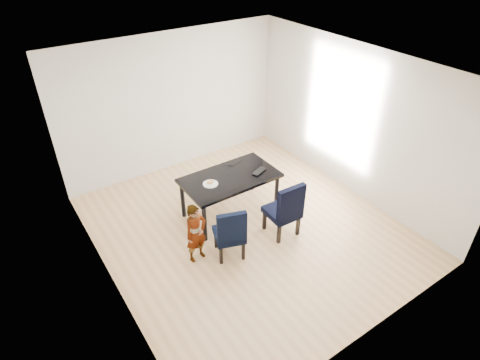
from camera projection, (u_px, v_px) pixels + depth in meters
floor at (247, 228)px, 6.72m from camera, size 4.50×5.00×0.01m
ceiling at (249, 69)px, 5.22m from camera, size 4.50×5.00×0.01m
wall_back at (173, 103)px, 7.69m from camera, size 4.50×0.01×2.70m
wall_front at (383, 258)px, 4.25m from camera, size 4.50×0.01×2.70m
wall_left at (97, 211)px, 4.92m from camera, size 0.01×5.00×2.70m
wall_right at (353, 122)px, 7.02m from camera, size 0.01×5.00×2.70m
dining_table at (230, 195)px, 6.86m from camera, size 1.60×0.90×0.75m
chair_left at (229, 230)px, 5.97m from camera, size 0.56×0.57×0.91m
chair_right at (282, 207)px, 6.36m from camera, size 0.50×0.52×1.00m
child at (196, 233)px, 5.87m from camera, size 0.39×0.28×0.98m
plate at (210, 184)px, 6.46m from camera, size 0.32×0.32×0.01m
sandwich at (210, 182)px, 6.45m from camera, size 0.14×0.07×0.06m
laptop at (257, 171)px, 6.79m from camera, size 0.34×0.28×0.02m
cable_tangle at (230, 167)px, 6.91m from camera, size 0.15×0.15×0.01m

